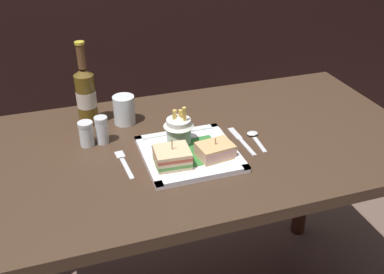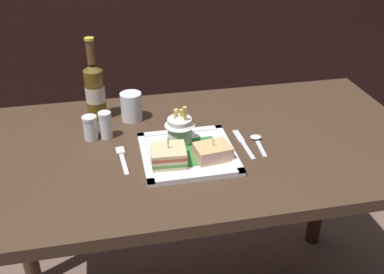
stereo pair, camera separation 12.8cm
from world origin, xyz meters
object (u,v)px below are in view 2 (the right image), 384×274
fries_cup (180,126)px  water_glass (131,108)px  square_plate (188,154)px  pepper_shaker (106,127)px  spoon (257,140)px  salt_shaker (91,129)px  beer_bottle (95,90)px  sandwich_half_left (168,156)px  dining_table (196,173)px  knife (243,143)px  sandwich_half_right (213,152)px  fork (122,159)px

fries_cup → water_glass: 0.23m
square_plate → pepper_shaker: (-0.22, 0.15, 0.03)m
spoon → salt_shaker: salt_shaker is taller
beer_bottle → pepper_shaker: 0.15m
sandwich_half_left → salt_shaker: 0.28m
square_plate → dining_table: bearing=60.7°
square_plate → knife: 0.18m
pepper_shaker → spoon: bearing=-14.7°
fries_cup → water_glass: bearing=123.1°
sandwich_half_left → sandwich_half_right: sandwich_half_left is taller
dining_table → sandwich_half_right: size_ratio=13.05×
square_plate → sandwich_half_left: size_ratio=2.64×
sandwich_half_left → beer_bottle: 0.38m
fries_cup → water_glass: (-0.12, 0.19, -0.02)m
sandwich_half_left → fries_cup: 0.12m
fries_cup → fork: fries_cup is taller
fork → spoon: (0.40, 0.02, 0.00)m
fork → sandwich_half_right: bearing=-13.6°
dining_table → sandwich_half_left: size_ratio=13.87×
water_glass → knife: 0.38m
knife → salt_shaker: size_ratio=2.25×
spoon → sandwich_half_left: bearing=-164.6°
sandwich_half_right → fork: 0.25m
square_plate → fork: bearing=174.1°
fries_cup → knife: bearing=-9.3°
fork → beer_bottle: bearing=102.5°
fork → water_glass: bearing=78.3°
square_plate → spoon: size_ratio=2.21×
sandwich_half_right → salt_shaker: (-0.33, 0.19, 0.00)m
fork → spoon: bearing=2.6°
fries_cup → beer_bottle: 0.32m
knife → salt_shaker: (-0.44, 0.12, 0.03)m
dining_table → sandwich_half_right: (0.02, -0.11, 0.14)m
spoon → dining_table: bearing=170.7°
fries_cup → beer_bottle: (-0.23, 0.22, 0.04)m
beer_bottle → spoon: beer_bottle is taller
fries_cup → spoon: size_ratio=1.01×
fork → square_plate: bearing=-5.9°
sandwich_half_right → water_glass: 0.35m
spoon → knife: bearing=-176.9°
dining_table → water_glass: bearing=132.4°
water_glass → knife: bearing=-35.5°
sandwich_half_left → salt_shaker: size_ratio=1.32×
sandwich_half_left → sandwich_half_right: 0.12m
square_plate → fork: square_plate is taller
square_plate → knife: (0.17, 0.03, -0.00)m
fork → knife: bearing=2.5°
water_glass → spoon: size_ratio=0.78×
square_plate → water_glass: 0.29m
knife → spoon: bearing=3.1°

